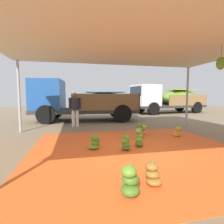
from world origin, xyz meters
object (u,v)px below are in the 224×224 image
(worker_0, at_px, (75,107))
(banana_bunch_3, at_px, (126,143))
(cargo_truck_main, at_px, (81,101))
(banana_bunch_2, at_px, (178,132))
(banana_bunch_0, at_px, (142,130))
(banana_bunch_1, at_px, (139,131))
(banana_bunch_9, at_px, (139,138))
(banana_bunch_6, at_px, (95,142))
(cargo_truck_far, at_px, (167,99))
(banana_bunch_7, at_px, (130,181))
(banana_bunch_8, at_px, (153,175))

(worker_0, bearing_deg, banana_bunch_3, -72.63)
(cargo_truck_main, bearing_deg, banana_bunch_2, -57.44)
(banana_bunch_0, bearing_deg, banana_bunch_1, -119.87)
(banana_bunch_0, relative_size, banana_bunch_9, 0.82)
(banana_bunch_6, bearing_deg, worker_0, 97.23)
(banana_bunch_1, bearing_deg, banana_bunch_2, -3.20)
(cargo_truck_far, distance_m, worker_0, 9.60)
(banana_bunch_3, height_order, cargo_truck_far, cargo_truck_far)
(banana_bunch_3, xyz_separation_m, cargo_truck_main, (-0.94, 6.22, 0.98))
(banana_bunch_0, xyz_separation_m, banana_bunch_3, (-1.18, -1.79, 0.03))
(banana_bunch_2, distance_m, banana_bunch_7, 4.32)
(banana_bunch_3, xyz_separation_m, banana_bunch_6, (-0.80, 0.29, -0.01))
(cargo_truck_main, bearing_deg, worker_0, -99.57)
(banana_bunch_0, xyz_separation_m, banana_bunch_6, (-1.98, -1.50, 0.02))
(banana_bunch_1, relative_size, worker_0, 0.33)
(banana_bunch_1, bearing_deg, worker_0, 126.87)
(banana_bunch_6, bearing_deg, banana_bunch_0, 37.20)
(banana_bunch_0, bearing_deg, cargo_truck_far, 54.82)
(banana_bunch_9, distance_m, cargo_truck_main, 6.21)
(banana_bunch_0, bearing_deg, cargo_truck_main, 115.52)
(banana_bunch_0, distance_m, banana_bunch_9, 1.71)
(banana_bunch_1, height_order, banana_bunch_9, banana_bunch_9)
(banana_bunch_1, distance_m, banana_bunch_3, 1.52)
(banana_bunch_8, relative_size, cargo_truck_main, 0.07)
(banana_bunch_7, bearing_deg, banana_bunch_0, 65.57)
(banana_bunch_1, xyz_separation_m, banana_bunch_3, (-0.87, -1.25, -0.04))
(banana_bunch_2, distance_m, banana_bunch_6, 3.22)
(banana_bunch_7, bearing_deg, banana_bunch_6, 95.65)
(worker_0, bearing_deg, cargo_truck_main, 80.43)
(banana_bunch_1, distance_m, banana_bunch_8, 3.26)
(banana_bunch_7, relative_size, worker_0, 0.30)
(banana_bunch_1, height_order, cargo_truck_far, cargo_truck_far)
(banana_bunch_1, relative_size, cargo_truck_main, 0.09)
(banana_bunch_3, bearing_deg, banana_bunch_2, 26.98)
(cargo_truck_far, bearing_deg, banana_bunch_1, -124.85)
(banana_bunch_8, distance_m, cargo_truck_far, 13.28)
(banana_bunch_3, distance_m, banana_bunch_9, 0.53)
(banana_bunch_9, bearing_deg, banana_bunch_7, -114.08)
(cargo_truck_far, bearing_deg, banana_bunch_3, -124.84)
(worker_0, bearing_deg, banana_bunch_1, -53.13)
(banana_bunch_0, bearing_deg, banana_bunch_2, -29.30)
(banana_bunch_1, relative_size, banana_bunch_8, 1.28)
(banana_bunch_1, height_order, banana_bunch_3, banana_bunch_1)
(banana_bunch_8, distance_m, worker_0, 6.14)
(banana_bunch_1, distance_m, cargo_truck_main, 5.37)
(banana_bunch_8, xyz_separation_m, cargo_truck_main, (-0.82, 8.08, 1.00))
(banana_bunch_2, distance_m, banana_bunch_8, 3.87)
(banana_bunch_9, relative_size, cargo_truck_main, 0.09)
(banana_bunch_0, relative_size, banana_bunch_7, 0.95)
(banana_bunch_0, bearing_deg, banana_bunch_9, -114.94)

